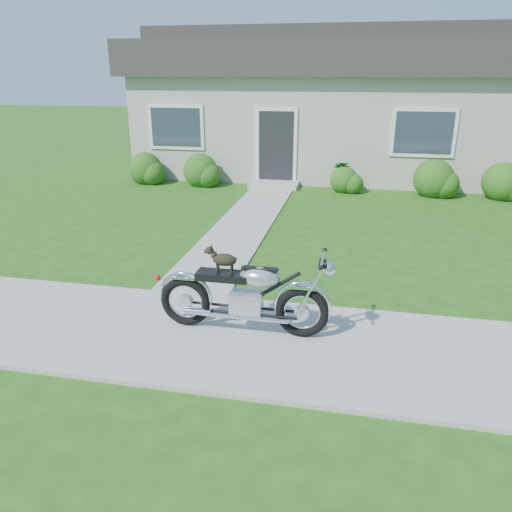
{
  "coord_description": "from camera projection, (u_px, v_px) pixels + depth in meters",
  "views": [
    {
      "loc": [
        0.87,
        -5.33,
        3.15
      ],
      "look_at": [
        -0.44,
        1.0,
        0.75
      ],
      "focal_mm": 35.0,
      "sensor_mm": 36.0,
      "label": 1
    }
  ],
  "objects": [
    {
      "name": "potted_plant_right",
      "position": [
        342.0,
        176.0,
        13.78
      ],
      "size": [
        0.52,
        0.52,
        0.83
      ],
      "primitive_type": "imported",
      "rotation": [
        0.0,
        0.0,
        3.28
      ],
      "color": "#1A5C19",
      "rests_on": "ground"
    },
    {
      "name": "shrub_row",
      "position": [
        325.0,
        176.0,
        13.82
      ],
      "size": [
        10.91,
        1.06,
        1.06
      ],
      "color": "#285717",
      "rests_on": "ground"
    },
    {
      "name": "ground",
      "position": [
        275.0,
        343.0,
        6.16
      ],
      "size": [
        80.0,
        80.0,
        0.0
      ],
      "primitive_type": "plane",
      "color": "#235114",
      "rests_on": "ground"
    },
    {
      "name": "motorcycle_with_dog",
      "position": [
        246.0,
        295.0,
        6.19
      ],
      "size": [
        2.22,
        0.6,
        1.1
      ],
      "rotation": [
        0.0,
        0.0,
        0.0
      ],
      "color": "black",
      "rests_on": "sidewalk"
    },
    {
      "name": "walkway",
      "position": [
        246.0,
        222.0,
        11.02
      ],
      "size": [
        1.2,
        8.0,
        0.03
      ],
      "primitive_type": "cube",
      "color": "#9E9B93",
      "rests_on": "ground"
    },
    {
      "name": "potted_plant_left",
      "position": [
        204.0,
        172.0,
        14.54
      ],
      "size": [
        0.92,
        0.91,
        0.78
      ],
      "primitive_type": "imported",
      "rotation": [
        0.0,
        0.0,
        2.46
      ],
      "color": "#17571C",
      "rests_on": "ground"
    },
    {
      "name": "house",
      "position": [
        337.0,
        103.0,
        16.41
      ],
      "size": [
        12.6,
        7.03,
        4.5
      ],
      "color": "#B1AAA0",
      "rests_on": "ground"
    },
    {
      "name": "sidewalk",
      "position": [
        275.0,
        342.0,
        6.15
      ],
      "size": [
        24.0,
        2.2,
        0.04
      ],
      "primitive_type": "cube",
      "color": "#9E9B93",
      "rests_on": "ground"
    }
  ]
}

